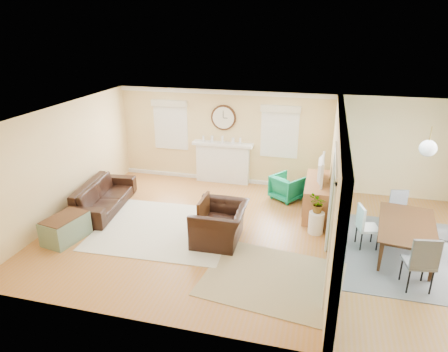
{
  "coord_description": "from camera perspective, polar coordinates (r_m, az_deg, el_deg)",
  "views": [
    {
      "loc": [
        1.19,
        -7.43,
        4.27
      ],
      "look_at": [
        -0.8,
        0.3,
        1.2
      ],
      "focal_mm": 32.0,
      "sensor_mm": 36.0,
      "label": 1
    }
  ],
  "objects": [
    {
      "name": "green_chair",
      "position": [
        10.38,
        8.99,
        -1.6
      ],
      "size": [
        0.97,
        0.97,
        0.64
      ],
      "primitive_type": "imported",
      "rotation": [
        0.0,
        0.0,
        2.53
      ],
      "color": "#1C755B",
      "rests_on": "floor"
    },
    {
      "name": "trunk",
      "position": [
        9.02,
        -21.69,
        -6.96
      ],
      "size": [
        0.72,
        1.01,
        0.53
      ],
      "color": "gray",
      "rests_on": "floor"
    },
    {
      "name": "ceiling",
      "position": [
        7.71,
        5.27,
        8.44
      ],
      "size": [
        9.0,
        6.0,
        0.02
      ],
      "primitive_type": "cube",
      "color": "white",
      "rests_on": "wall_back"
    },
    {
      "name": "wall_front",
      "position": [
        5.46,
        -0.51,
        -11.89
      ],
      "size": [
        9.0,
        0.02,
        2.6
      ],
      "primitive_type": "cube",
      "color": "#E2B978",
      "rests_on": "ground"
    },
    {
      "name": "fireplace",
      "position": [
        11.27,
        -0.18,
        2.02
      ],
      "size": [
        1.7,
        0.3,
        1.17
      ],
      "color": "white",
      "rests_on": "ground"
    },
    {
      "name": "pendant",
      "position": [
        7.92,
        27.13,
        3.54
      ],
      "size": [
        0.3,
        0.3,
        0.55
      ],
      "color": "gold",
      "rests_on": "ceiling"
    },
    {
      "name": "wall_left",
      "position": [
        9.82,
        -21.89,
        1.87
      ],
      "size": [
        0.02,
        6.0,
        2.6
      ],
      "primitive_type": "cube",
      "color": "#E2B978",
      "rests_on": "ground"
    },
    {
      "name": "window_left",
      "position": [
        11.51,
        -7.64,
        7.74
      ],
      "size": [
        1.05,
        0.13,
        1.42
      ],
      "color": "white",
      "rests_on": "wall_back"
    },
    {
      "name": "tv",
      "position": [
        9.51,
        13.28,
        0.94
      ],
      "size": [
        0.14,
        1.02,
        0.59
      ],
      "primitive_type": "imported",
      "rotation": [
        0.0,
        0.0,
        1.57
      ],
      "color": "black",
      "rests_on": "credenza"
    },
    {
      "name": "credenza",
      "position": [
        9.76,
        13.05,
        -2.89
      ],
      "size": [
        0.56,
        1.65,
        0.8
      ],
      "color": "#AB6638",
      "rests_on": "floor"
    },
    {
      "name": "dining_chair_s",
      "position": [
        7.56,
        26.17,
        -10.3
      ],
      "size": [
        0.53,
        0.53,
        1.04
      ],
      "color": "slate",
      "rests_on": "floor"
    },
    {
      "name": "dining_chair_n",
      "position": [
        9.52,
        23.86,
        -4.21
      ],
      "size": [
        0.44,
        0.44,
        0.86
      ],
      "color": "slate",
      "rests_on": "floor"
    },
    {
      "name": "eames_chair",
      "position": [
        8.3,
        -0.59,
        -6.84
      ],
      "size": [
        1.08,
        1.22,
        0.78
      ],
      "primitive_type": "imported",
      "rotation": [
        0.0,
        0.0,
        -1.54
      ],
      "color": "black",
      "rests_on": "floor"
    },
    {
      "name": "partition",
      "position": [
        8.25,
        15.71,
        -0.46
      ],
      "size": [
        0.17,
        6.0,
        2.6
      ],
      "color": "#E2B978",
      "rests_on": "ground"
    },
    {
      "name": "dining_table",
      "position": [
        8.65,
        24.65,
        -8.21
      ],
      "size": [
        1.26,
        1.97,
        0.65
      ],
      "primitive_type": "imported",
      "rotation": [
        0.0,
        0.0,
        1.44
      ],
      "color": "#422312",
      "rests_on": "floor"
    },
    {
      "name": "rug_jute",
      "position": [
        7.4,
        6.97,
        -14.32
      ],
      "size": [
        2.6,
        2.23,
        0.01
      ],
      "primitive_type": "cube",
      "rotation": [
        0.0,
        0.0,
        -0.13
      ],
      "color": "tan",
      "rests_on": "floor"
    },
    {
      "name": "dining_chair_e",
      "position": [
        8.77,
        29.04,
        -6.89
      ],
      "size": [
        0.52,
        0.52,
        0.95
      ],
      "color": "slate",
      "rests_on": "floor"
    },
    {
      "name": "wall_clock",
      "position": [
        11.01,
        -0.07,
        8.34
      ],
      "size": [
        0.7,
        0.07,
        0.7
      ],
      "color": "#422312",
      "rests_on": "wall_back"
    },
    {
      "name": "potted_plant",
      "position": [
        8.69,
        13.25,
        -3.91
      ],
      "size": [
        0.44,
        0.46,
        0.41
      ],
      "primitive_type": "imported",
      "rotation": [
        0.0,
        0.0,
        4.31
      ],
      "color": "#337F33",
      "rests_on": "garden_stool"
    },
    {
      "name": "sofa",
      "position": [
        10.15,
        -16.86,
        -2.76
      ],
      "size": [
        1.17,
        2.37,
        0.67
      ],
      "primitive_type": "imported",
      "rotation": [
        0.0,
        0.0,
        1.7
      ],
      "color": "black",
      "rests_on": "floor"
    },
    {
      "name": "floor",
      "position": [
        8.65,
        4.69,
        -8.61
      ],
      "size": [
        9.0,
        9.0,
        0.0
      ],
      "primitive_type": "plane",
      "color": "#B06E2A",
      "rests_on": "ground"
    },
    {
      "name": "window_right",
      "position": [
        10.77,
        7.98,
        6.8
      ],
      "size": [
        1.05,
        0.13,
        1.42
      ],
      "color": "white",
      "rests_on": "wall_back"
    },
    {
      "name": "dining_chair_w",
      "position": [
        8.52,
        19.95,
        -6.39
      ],
      "size": [
        0.48,
        0.48,
        0.9
      ],
      "color": "white",
      "rests_on": "floor"
    },
    {
      "name": "wall_back",
      "position": [
        10.91,
        7.66,
        5.05
      ],
      "size": [
        9.0,
        0.02,
        2.6
      ],
      "primitive_type": "cube",
      "color": "#E2B978",
      "rests_on": "ground"
    },
    {
      "name": "garden_stool",
      "position": [
        8.88,
        13.02,
        -6.52
      ],
      "size": [
        0.33,
        0.33,
        0.48
      ],
      "primitive_type": "cylinder",
      "color": "white",
      "rests_on": "floor"
    },
    {
      "name": "rug_grey",
      "position": [
        8.8,
        24.34,
        -10.03
      ],
      "size": [
        2.45,
        3.07,
        0.01
      ],
      "primitive_type": "cube",
      "color": "slate",
      "rests_on": "floor"
    },
    {
      "name": "rug_cream",
      "position": [
        9.02,
        -8.5,
        -7.41
      ],
      "size": [
        3.05,
        2.67,
        0.02
      ],
      "primitive_type": "cube",
      "rotation": [
        0.0,
        0.0,
        0.04
      ],
      "color": "beige",
      "rests_on": "floor"
    }
  ]
}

